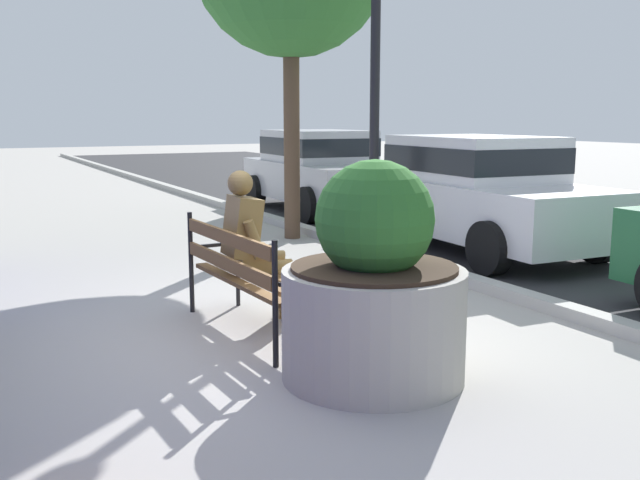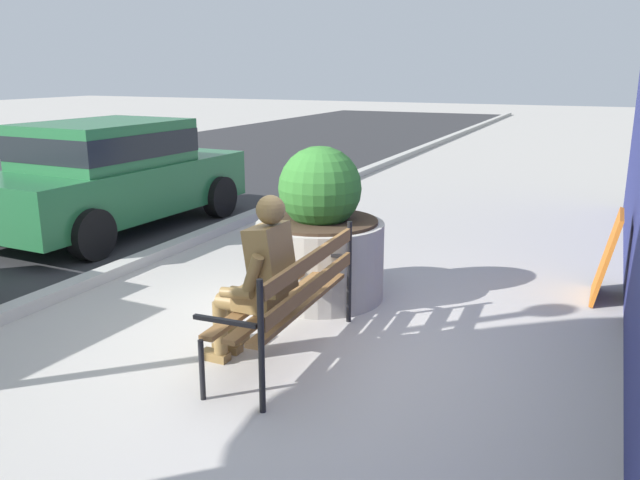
{
  "view_description": "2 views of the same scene",
  "coord_description": "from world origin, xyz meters",
  "px_view_note": "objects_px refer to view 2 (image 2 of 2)",
  "views": [
    {
      "loc": [
        5.51,
        -2.1,
        1.83
      ],
      "look_at": [
        -0.05,
        0.8,
        0.75
      ],
      "focal_mm": 40.64,
      "sensor_mm": 36.0,
      "label": 1
    },
    {
      "loc": [
        -4.38,
        -2.1,
        2.26
      ],
      "look_at": [
        1.35,
        0.49,
        0.6
      ],
      "focal_mm": 36.46,
      "sensor_mm": 36.0,
      "label": 2
    }
  ],
  "objects_px": {
    "concrete_planter": "(320,238)",
    "parked_car_green": "(112,172)",
    "park_bench": "(293,293)",
    "bronze_statue_seated": "(256,283)",
    "leaning_signboard": "(607,256)"
  },
  "relations": [
    {
      "from": "concrete_planter",
      "to": "parked_car_green",
      "type": "height_order",
      "value": "parked_car_green"
    },
    {
      "from": "park_bench",
      "to": "bronze_statue_seated",
      "type": "distance_m",
      "value": 0.33
    },
    {
      "from": "park_bench",
      "to": "leaning_signboard",
      "type": "relative_size",
      "value": 2.02
    },
    {
      "from": "leaning_signboard",
      "to": "bronze_statue_seated",
      "type": "bearing_deg",
      "value": 138.11
    },
    {
      "from": "park_bench",
      "to": "concrete_planter",
      "type": "relative_size",
      "value": 1.18
    },
    {
      "from": "concrete_planter",
      "to": "parked_car_green",
      "type": "xyz_separation_m",
      "value": [
        1.38,
        3.86,
        0.22
      ]
    },
    {
      "from": "concrete_planter",
      "to": "leaning_signboard",
      "type": "xyz_separation_m",
      "value": [
        1.12,
        -2.64,
        -0.17
      ]
    },
    {
      "from": "park_bench",
      "to": "leaning_signboard",
      "type": "height_order",
      "value": "park_bench"
    },
    {
      "from": "parked_car_green",
      "to": "park_bench",
      "type": "bearing_deg",
      "value": -123.08
    },
    {
      "from": "parked_car_green",
      "to": "leaning_signboard",
      "type": "xyz_separation_m",
      "value": [
        -0.26,
        -6.5,
        -0.39
      ]
    },
    {
      "from": "park_bench",
      "to": "parked_car_green",
      "type": "distance_m",
      "value": 5.09
    },
    {
      "from": "concrete_planter",
      "to": "leaning_signboard",
      "type": "bearing_deg",
      "value": -67.0
    },
    {
      "from": "parked_car_green",
      "to": "leaning_signboard",
      "type": "distance_m",
      "value": 6.52
    },
    {
      "from": "bronze_statue_seated",
      "to": "leaning_signboard",
      "type": "relative_size",
      "value": 1.52
    },
    {
      "from": "parked_car_green",
      "to": "leaning_signboard",
      "type": "relative_size",
      "value": 4.63
    }
  ]
}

